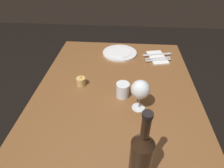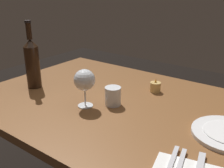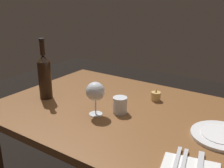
{
  "view_description": "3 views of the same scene",
  "coord_description": "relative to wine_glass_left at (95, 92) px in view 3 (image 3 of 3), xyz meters",
  "views": [
    {
      "loc": [
        -0.79,
        -0.04,
        1.42
      ],
      "look_at": [
        -0.03,
        0.02,
        0.84
      ],
      "focal_mm": 30.69,
      "sensor_mm": 36.0,
      "label": 1
    },
    {
      "loc": [
        0.62,
        -0.88,
        1.24
      ],
      "look_at": [
        -0.06,
        0.04,
        0.8
      ],
      "focal_mm": 42.11,
      "sensor_mm": 36.0,
      "label": 2
    },
    {
      "loc": [
        0.63,
        -1.04,
        1.31
      ],
      "look_at": [
        -0.07,
        -0.0,
        0.87
      ],
      "focal_mm": 42.37,
      "sensor_mm": 36.0,
      "label": 3
    }
  ],
  "objects": [
    {
      "name": "dinner_plate",
      "position": [
        0.56,
        0.12,
        -0.11
      ],
      "size": [
        0.25,
        0.25,
        0.02
      ],
      "color": "white",
      "rests_on": "dining_table"
    },
    {
      "name": "folded_napkin",
      "position": [
        0.52,
        -0.15,
        -0.11
      ],
      "size": [
        0.21,
        0.15,
        0.01
      ],
      "color": "white",
      "rests_on": "dining_table"
    },
    {
      "name": "water_tumbler",
      "position": [
        0.09,
        0.08,
        -0.08
      ],
      "size": [
        0.07,
        0.07,
        0.08
      ],
      "color": "white",
      "rests_on": "dining_table"
    },
    {
      "name": "wine_glass_left",
      "position": [
        0.0,
        0.0,
        0.0
      ],
      "size": [
        0.09,
        0.09,
        0.17
      ],
      "color": "white",
      "rests_on": "dining_table"
    },
    {
      "name": "dining_table",
      "position": [
        0.09,
        0.12,
        -0.21
      ],
      "size": [
        1.3,
        0.9,
        0.74
      ],
      "color": "brown",
      "rests_on": "ground"
    },
    {
      "name": "fork_outer",
      "position": [
        0.47,
        -0.15,
        -0.11
      ],
      "size": [
        0.05,
        0.18,
        0.0
      ],
      "color": "silver",
      "rests_on": "folded_napkin"
    },
    {
      "name": "votive_candle",
      "position": [
        0.17,
        0.33,
        -0.1
      ],
      "size": [
        0.05,
        0.05,
        0.07
      ],
      "color": "#DBB266",
      "rests_on": "dining_table"
    },
    {
      "name": "fork_inner",
      "position": [
        0.49,
        -0.15,
        -0.11
      ],
      "size": [
        0.05,
        0.18,
        0.0
      ],
      "color": "silver",
      "rests_on": "folded_napkin"
    },
    {
      "name": "wine_bottle",
      "position": [
        -0.36,
        0.01,
        0.01
      ],
      "size": [
        0.07,
        0.07,
        0.34
      ],
      "color": "black",
      "rests_on": "dining_table"
    }
  ]
}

